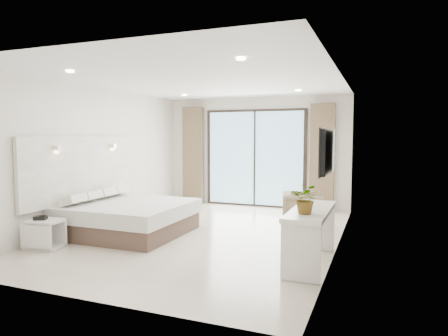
{
  "coord_description": "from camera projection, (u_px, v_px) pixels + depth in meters",
  "views": [
    {
      "loc": [
        2.89,
        -6.42,
        1.76
      ],
      "look_at": [
        0.22,
        0.4,
        1.17
      ],
      "focal_mm": 32.0,
      "sensor_mm": 36.0,
      "label": 1
    }
  ],
  "objects": [
    {
      "name": "armchair",
      "position": [
        302.0,
        208.0,
        7.69
      ],
      "size": [
        0.83,
        0.86,
        0.74
      ],
      "primitive_type": "imported",
      "rotation": [
        0.0,
        0.0,
        1.81
      ],
      "color": "#837155",
      "rests_on": "ground"
    },
    {
      "name": "phone",
      "position": [
        40.0,
        218.0,
        6.19
      ],
      "size": [
        0.22,
        0.2,
        0.06
      ],
      "primitive_type": "cube",
      "rotation": [
        0.0,
        0.0,
        0.41
      ],
      "color": "black",
      "rests_on": "nightstand"
    },
    {
      "name": "nightstand",
      "position": [
        45.0,
        234.0,
        6.23
      ],
      "size": [
        0.54,
        0.46,
        0.45
      ],
      "rotation": [
        0.0,
        0.0,
        0.12
      ],
      "color": "white",
      "rests_on": "ground"
    },
    {
      "name": "room_shell",
      "position": [
        209.0,
        145.0,
        7.73
      ],
      "size": [
        4.62,
        6.22,
        2.72
      ],
      "color": "silver",
      "rests_on": "ground"
    },
    {
      "name": "ground",
      "position": [
        204.0,
        234.0,
        7.15
      ],
      "size": [
        6.2,
        6.2,
        0.0
      ],
      "primitive_type": "plane",
      "color": "beige",
      "rests_on": "ground"
    },
    {
      "name": "plant",
      "position": [
        306.0,
        202.0,
        5.05
      ],
      "size": [
        0.41,
        0.44,
        0.3
      ],
      "primitive_type": "imported",
      "rotation": [
        0.0,
        0.0,
        -0.17
      ],
      "color": "#33662D",
      "rests_on": "console_desk"
    },
    {
      "name": "bed",
      "position": [
        128.0,
        217.0,
        7.17
      ],
      "size": [
        2.01,
        1.92,
        0.7
      ],
      "color": "brown",
      "rests_on": "ground"
    },
    {
      "name": "console_desk",
      "position": [
        311.0,
        224.0,
        5.42
      ],
      "size": [
        0.5,
        1.59,
        0.77
      ],
      "color": "white",
      "rests_on": "ground"
    }
  ]
}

